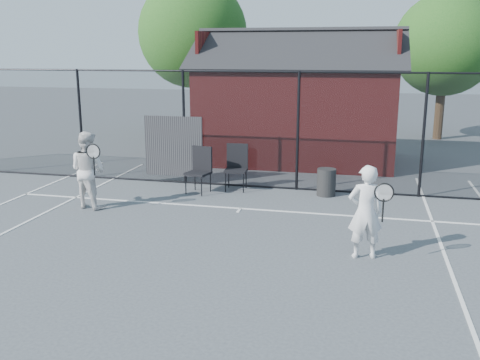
% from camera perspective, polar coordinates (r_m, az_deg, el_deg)
% --- Properties ---
extents(ground, '(80.00, 80.00, 0.00)m').
position_cam_1_polar(ground, '(9.33, -4.19, -8.19)').
color(ground, '#404549').
rests_on(ground, ground).
extents(court_lines, '(11.02, 18.00, 0.01)m').
position_cam_1_polar(court_lines, '(8.18, -7.02, -11.44)').
color(court_lines, silver).
rests_on(court_lines, ground).
extents(fence, '(22.04, 3.00, 3.00)m').
position_cam_1_polar(fence, '(13.73, 0.74, 5.14)').
color(fence, black).
rests_on(fence, ground).
extents(clubhouse, '(6.50, 4.36, 4.19)m').
position_cam_1_polar(clubhouse, '(17.49, 6.23, 7.40)').
color(clubhouse, maroon).
rests_on(clubhouse, ground).
extents(tree_left, '(4.48, 4.48, 6.44)m').
position_cam_1_polar(tree_left, '(22.92, -5.06, 15.32)').
color(tree_left, '#362715').
rests_on(tree_left, ground).
extents(tree_right, '(3.97, 3.97, 5.70)m').
position_cam_1_polar(tree_right, '(22.94, 21.03, 13.30)').
color(tree_right, '#362715').
rests_on(tree_right, ground).
extents(player_front, '(0.76, 0.60, 1.62)m').
position_cam_1_polar(player_front, '(9.27, 13.24, -3.33)').
color(player_front, silver).
rests_on(player_front, ground).
extents(player_back, '(1.01, 0.84, 1.74)m').
position_cam_1_polar(player_back, '(12.46, -15.90, 1.06)').
color(player_back, silver).
rests_on(player_back, ground).
extents(chair_left, '(0.65, 0.67, 1.13)m').
position_cam_1_polar(chair_left, '(13.31, -4.51, 0.96)').
color(chair_left, black).
rests_on(chair_left, ground).
extents(chair_right, '(0.59, 0.61, 1.14)m').
position_cam_1_polar(chair_right, '(13.55, -0.44, 1.26)').
color(chair_right, black).
rests_on(chair_right, ground).
extents(waste_bin, '(0.51, 0.51, 0.67)m').
position_cam_1_polar(waste_bin, '(13.26, 9.19, -0.23)').
color(waste_bin, '#252525').
rests_on(waste_bin, ground).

